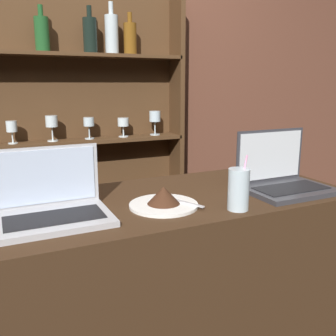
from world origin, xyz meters
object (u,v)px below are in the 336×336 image
at_px(laptop_near, 51,205).
at_px(laptop_far, 282,178).
at_px(water_glass, 239,189).
at_px(cake_plate, 164,199).

distance_m(laptop_near, laptop_far, 0.85).
distance_m(laptop_far, water_glass, 0.31).
xyz_separation_m(laptop_near, water_glass, (0.56, -0.17, 0.02)).
height_order(laptop_far, water_glass, laptop_far).
relative_size(laptop_far, cake_plate, 1.39).
xyz_separation_m(laptop_near, cake_plate, (0.35, -0.04, -0.02)).
relative_size(laptop_far, water_glass, 1.80).
bearing_deg(laptop_far, cake_plate, 179.16).
bearing_deg(water_glass, laptop_near, 163.10).
xyz_separation_m(laptop_far, cake_plate, (-0.50, 0.01, -0.02)).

